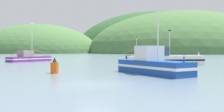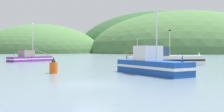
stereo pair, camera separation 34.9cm
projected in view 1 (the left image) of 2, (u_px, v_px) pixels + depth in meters
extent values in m
plane|color=slate|center=(96.00, 84.00, 17.04)|extent=(600.00, 600.00, 0.00)
ellipsoid|color=#2D562D|center=(157.00, 52.00, 219.93)|extent=(144.34, 115.48, 70.50)
ellipsoid|color=#47703D|center=(39.00, 53.00, 168.85)|extent=(80.42, 64.34, 38.64)
ellipsoid|color=#47703D|center=(182.00, 53.00, 168.46)|extent=(125.58, 100.46, 55.44)
ellipsoid|color=#386633|center=(211.00, 52.00, 265.82)|extent=(147.22, 117.78, 49.10)
cube|color=brown|center=(138.00, 57.00, 57.92)|extent=(6.35, 6.11, 1.07)
cube|color=black|center=(138.00, 57.00, 57.91)|extent=(6.42, 6.17, 0.19)
cone|color=brown|center=(129.00, 54.00, 55.54)|extent=(0.28, 0.28, 0.70)
cube|color=#334C6B|center=(140.00, 53.00, 58.18)|extent=(2.34, 2.33, 1.08)
cylinder|color=silver|center=(136.00, 46.00, 57.28)|extent=(0.12, 0.12, 4.07)
cube|color=black|center=(136.00, 37.00, 57.23)|extent=(0.28, 0.27, 0.20)
cylinder|color=#997F4C|center=(149.00, 51.00, 55.91)|extent=(2.82, 2.99, 1.34)
cylinder|color=#997F4C|center=(129.00, 51.00, 59.84)|extent=(2.82, 2.99, 1.34)
cube|color=#19479E|center=(153.00, 67.00, 23.99)|extent=(6.21, 8.54, 1.29)
cube|color=white|center=(153.00, 67.00, 23.99)|extent=(6.28, 8.62, 0.23)
cone|color=#19479E|center=(184.00, 58.00, 20.69)|extent=(0.27, 0.27, 0.70)
cube|color=silver|center=(149.00, 53.00, 24.46)|extent=(2.84, 2.72, 1.42)
cylinder|color=silver|center=(158.00, 36.00, 23.35)|extent=(0.12, 0.12, 4.54)
cube|color=white|center=(158.00, 11.00, 23.29)|extent=(0.20, 0.33, 0.20)
cube|color=#6B2D84|center=(30.00, 59.00, 49.66)|extent=(7.55, 8.50, 0.98)
cube|color=white|center=(30.00, 59.00, 49.66)|extent=(7.63, 8.59, 0.18)
cone|color=#6B2D84|center=(46.00, 54.00, 52.94)|extent=(0.28, 0.28, 0.70)
cube|color=gray|center=(26.00, 53.00, 48.90)|extent=(3.13, 3.16, 1.25)
cylinder|color=silver|center=(32.00, 40.00, 50.03)|extent=(0.12, 0.12, 6.44)
cube|color=white|center=(32.00, 23.00, 49.94)|extent=(0.25, 0.30, 0.20)
cylinder|color=#997F4C|center=(18.00, 52.00, 51.81)|extent=(3.90, 3.17, 1.26)
cylinder|color=#997F4C|center=(42.00, 52.00, 47.45)|extent=(3.90, 3.17, 1.26)
cube|color=white|center=(166.00, 61.00, 36.93)|extent=(11.55, 3.49, 1.43)
cube|color=black|center=(166.00, 60.00, 36.92)|extent=(11.67, 3.52, 0.26)
cone|color=white|center=(199.00, 53.00, 37.99)|extent=(0.23, 0.23, 0.70)
cube|color=#334C6B|center=(159.00, 52.00, 36.65)|extent=(2.88, 1.79, 1.27)
cylinder|color=silver|center=(170.00, 44.00, 36.97)|extent=(0.12, 0.12, 3.62)
cube|color=black|center=(170.00, 30.00, 36.92)|extent=(0.36, 0.09, 0.20)
cylinder|color=#E55914|center=(55.00, 68.00, 24.72)|extent=(0.80, 0.80, 1.08)
cone|color=black|center=(55.00, 60.00, 24.70)|extent=(0.48, 0.48, 0.50)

